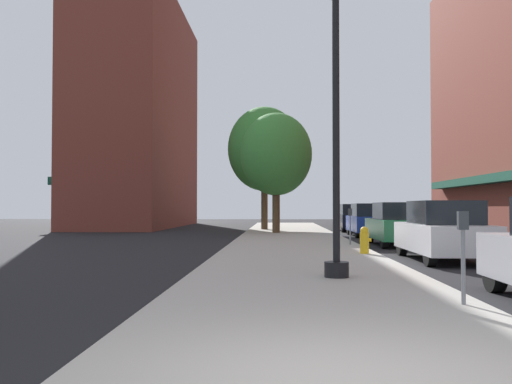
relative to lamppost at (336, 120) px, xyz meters
The scene contains 13 objects.
ground_plane 12.30m from the lamppost, 73.24° to the left, with size 90.00×90.00×0.00m, color black.
sidewalk_slab 12.78m from the lamppost, 92.66° to the left, with size 4.80×50.00×0.12m, color #A8A399.
building_far_background 32.91m from the lamppost, 110.88° to the left, with size 6.80×18.00×16.69m.
lamppost is the anchor object (origin of this frame).
fire_hydrant 6.32m from the lamppost, 75.95° to the left, with size 0.33×0.26×0.79m.
parking_meter_near 9.86m from the lamppost, 81.17° to the left, with size 0.14×0.09×1.31m.
parking_meter_far 4.00m from the lamppost, 63.54° to the right, with size 0.14×0.09×1.31m.
tree_near 18.73m from the lamppost, 93.91° to the left, with size 3.83×3.83×6.38m.
tree_mid 23.38m from the lamppost, 94.96° to the left, with size 4.51×4.51×7.54m.
car_white 6.28m from the lamppost, 53.85° to the left, with size 1.80×4.30×1.66m.
car_green 11.47m from the lamppost, 72.23° to the left, with size 1.80×4.30×1.66m.
car_blue 17.89m from the lamppost, 78.87° to the left, with size 1.80×4.30×1.66m.
car_black 23.67m from the lamppost, 81.64° to the left, with size 1.80×4.30×1.66m.
Camera 1 is at (-0.55, -4.31, 1.49)m, focal length 39.06 mm.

